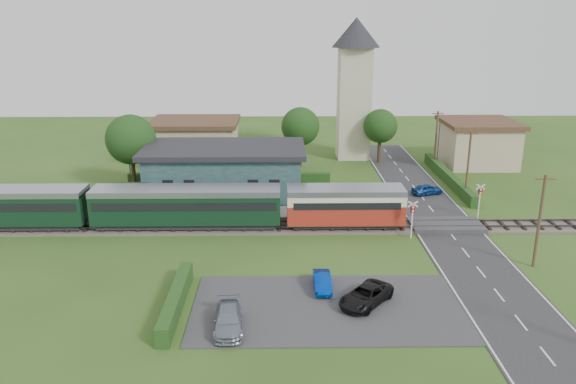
{
  "coord_description": "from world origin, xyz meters",
  "views": [
    {
      "loc": [
        -4.4,
        -43.58,
        17.55
      ],
      "look_at": [
        -3.75,
        4.0,
        2.71
      ],
      "focal_mm": 35.0,
      "sensor_mm": 36.0,
      "label": 1
    }
  ],
  "objects_px": {
    "church_tower": "(355,78)",
    "car_on_road": "(427,189)",
    "car_park_dark": "(366,295)",
    "pedestrian_far": "(155,204)",
    "house_west": "(195,142)",
    "crossing_signal_near": "(412,214)",
    "car_park_silver": "(228,320)",
    "train": "(150,205)",
    "crossing_signal_far": "(480,196)",
    "pedestrian_near": "(295,206)",
    "car_park_blue": "(322,282)",
    "station_building": "(225,172)",
    "equipment_hut": "(132,199)",
    "house_east": "(478,142)"
  },
  "relations": [
    {
      "from": "train",
      "to": "car_on_road",
      "type": "height_order",
      "value": "train"
    },
    {
      "from": "church_tower",
      "to": "car_on_road",
      "type": "height_order",
      "value": "church_tower"
    },
    {
      "from": "equipment_hut",
      "to": "pedestrian_near",
      "type": "distance_m",
      "value": 14.94
    },
    {
      "from": "equipment_hut",
      "to": "church_tower",
      "type": "height_order",
      "value": "church_tower"
    },
    {
      "from": "church_tower",
      "to": "house_east",
      "type": "relative_size",
      "value": 2.0
    },
    {
      "from": "house_west",
      "to": "pedestrian_far",
      "type": "relative_size",
      "value": 6.89
    },
    {
      "from": "car_park_dark",
      "to": "pedestrian_far",
      "type": "distance_m",
      "value": 23.95
    },
    {
      "from": "car_on_road",
      "to": "car_park_dark",
      "type": "xyz_separation_m",
      "value": [
        -9.73,
        -23.09,
        0.06
      ]
    },
    {
      "from": "car_on_road",
      "to": "pedestrian_far",
      "type": "distance_m",
      "value": 27.34
    },
    {
      "from": "church_tower",
      "to": "car_on_road",
      "type": "relative_size",
      "value": 5.4
    },
    {
      "from": "church_tower",
      "to": "house_west",
      "type": "bearing_deg",
      "value": -171.47
    },
    {
      "from": "car_park_blue",
      "to": "car_park_silver",
      "type": "height_order",
      "value": "car_park_silver"
    },
    {
      "from": "train",
      "to": "crossing_signal_near",
      "type": "xyz_separation_m",
      "value": [
        22.02,
        -2.41,
        -0.04
      ]
    },
    {
      "from": "station_building",
      "to": "church_tower",
      "type": "relative_size",
      "value": 0.91
    },
    {
      "from": "crossing_signal_far",
      "to": "car_park_silver",
      "type": "distance_m",
      "value": 28.36
    },
    {
      "from": "crossing_signal_far",
      "to": "pedestrian_near",
      "type": "relative_size",
      "value": 2.03
    },
    {
      "from": "train",
      "to": "church_tower",
      "type": "xyz_separation_m",
      "value": [
        20.62,
        26.0,
        8.05
      ]
    },
    {
      "from": "car_on_road",
      "to": "car_park_dark",
      "type": "bearing_deg",
      "value": 137.37
    },
    {
      "from": "train",
      "to": "crossing_signal_far",
      "type": "relative_size",
      "value": 13.18
    },
    {
      "from": "house_west",
      "to": "pedestrian_near",
      "type": "xyz_separation_m",
      "value": [
        11.91,
        -20.59,
        -1.54
      ]
    },
    {
      "from": "car_on_road",
      "to": "car_park_dark",
      "type": "relative_size",
      "value": 0.77
    },
    {
      "from": "equipment_hut",
      "to": "house_east",
      "type": "relative_size",
      "value": 0.29
    },
    {
      "from": "car_park_blue",
      "to": "station_building",
      "type": "bearing_deg",
      "value": 111.74
    },
    {
      "from": "church_tower",
      "to": "crossing_signal_near",
      "type": "bearing_deg",
      "value": -87.18
    },
    {
      "from": "equipment_hut",
      "to": "pedestrian_near",
      "type": "bearing_deg",
      "value": -3.02
    },
    {
      "from": "church_tower",
      "to": "pedestrian_far",
      "type": "xyz_separation_m",
      "value": [
        -20.92,
        -22.65,
        -8.99
      ]
    },
    {
      "from": "train",
      "to": "house_west",
      "type": "relative_size",
      "value": 4.0
    },
    {
      "from": "church_tower",
      "to": "train",
      "type": "bearing_deg",
      "value": -128.42
    },
    {
      "from": "station_building",
      "to": "car_park_dark",
      "type": "bearing_deg",
      "value": -64.06
    },
    {
      "from": "car_park_blue",
      "to": "crossing_signal_near",
      "type": "bearing_deg",
      "value": 48.08
    },
    {
      "from": "pedestrian_far",
      "to": "crossing_signal_far",
      "type": "bearing_deg",
      "value": -84.61
    },
    {
      "from": "church_tower",
      "to": "pedestrian_near",
      "type": "height_order",
      "value": "church_tower"
    },
    {
      "from": "house_west",
      "to": "car_park_dark",
      "type": "xyz_separation_m",
      "value": [
        15.99,
        -36.6,
        -2.12
      ]
    },
    {
      "from": "car_park_blue",
      "to": "car_on_road",
      "type": "bearing_deg",
      "value": 59.05
    },
    {
      "from": "house_east",
      "to": "car_park_silver",
      "type": "distance_m",
      "value": 47.36
    },
    {
      "from": "pedestrian_far",
      "to": "car_park_silver",
      "type": "bearing_deg",
      "value": -149.78
    },
    {
      "from": "car_park_blue",
      "to": "pedestrian_near",
      "type": "distance_m",
      "value": 14.01
    },
    {
      "from": "car_park_dark",
      "to": "car_on_road",
      "type": "bearing_deg",
      "value": 107.21
    },
    {
      "from": "pedestrian_far",
      "to": "train",
      "type": "bearing_deg",
      "value": -167.78
    },
    {
      "from": "equipment_hut",
      "to": "car_park_dark",
      "type": "height_order",
      "value": "equipment_hut"
    },
    {
      "from": "car_on_road",
      "to": "car_park_dark",
      "type": "distance_m",
      "value": 25.05
    },
    {
      "from": "house_east",
      "to": "car_park_dark",
      "type": "relative_size",
      "value": 2.07
    },
    {
      "from": "pedestrian_near",
      "to": "car_on_road",
      "type": "bearing_deg",
      "value": -175.97
    },
    {
      "from": "church_tower",
      "to": "crossing_signal_near",
      "type": "height_order",
      "value": "church_tower"
    },
    {
      "from": "church_tower",
      "to": "pedestrian_near",
      "type": "xyz_separation_m",
      "value": [
        -8.09,
        -23.59,
        -8.97
      ]
    },
    {
      "from": "train",
      "to": "station_building",
      "type": "bearing_deg",
      "value": 57.98
    },
    {
      "from": "equipment_hut",
      "to": "church_tower",
      "type": "relative_size",
      "value": 0.14
    },
    {
      "from": "crossing_signal_near",
      "to": "car_park_silver",
      "type": "relative_size",
      "value": 0.8
    },
    {
      "from": "pedestrian_far",
      "to": "station_building",
      "type": "bearing_deg",
      "value": -39.09
    },
    {
      "from": "car_park_silver",
      "to": "pedestrian_far",
      "type": "bearing_deg",
      "value": 108.68
    }
  ]
}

